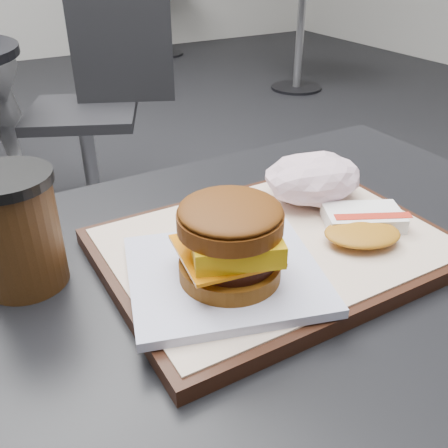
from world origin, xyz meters
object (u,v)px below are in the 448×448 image
(hash_brown, at_px, (363,225))
(crumpled_wrapper, at_px, (313,179))
(coffee_cup, at_px, (16,228))
(serving_tray, at_px, (274,247))
(breakfast_sandwich, at_px, (229,249))
(neighbor_chair, at_px, (98,98))
(customer_table, at_px, (277,374))

(hash_brown, height_order, crumpled_wrapper, crumpled_wrapper)
(crumpled_wrapper, relative_size, coffee_cup, 1.04)
(serving_tray, distance_m, coffee_cup, 0.28)
(breakfast_sandwich, xyz_separation_m, neighbor_chair, (0.35, 1.63, -0.32))
(crumpled_wrapper, xyz_separation_m, coffee_cup, (-0.36, 0.03, 0.02))
(customer_table, distance_m, crumpled_wrapper, 0.26)
(breakfast_sandwich, relative_size, coffee_cup, 1.84)
(serving_tray, bearing_deg, crumpled_wrapper, 30.65)
(coffee_cup, bearing_deg, hash_brown, -19.57)
(breakfast_sandwich, height_order, hash_brown, breakfast_sandwich)
(crumpled_wrapper, relative_size, neighbor_chair, 0.15)
(customer_table, distance_m, neighbor_chair, 1.63)
(serving_tray, bearing_deg, neighbor_chair, 80.66)
(hash_brown, xyz_separation_m, coffee_cup, (-0.35, 0.13, 0.04))
(customer_table, relative_size, neighbor_chair, 0.91)
(breakfast_sandwich, relative_size, neighbor_chair, 0.26)
(hash_brown, distance_m, neighbor_chair, 1.66)
(serving_tray, xyz_separation_m, neighbor_chair, (0.26, 1.59, -0.27))
(customer_table, xyz_separation_m, serving_tray, (-0.01, 0.01, 0.20))
(neighbor_chair, bearing_deg, customer_table, -99.01)
(customer_table, distance_m, hash_brown, 0.24)
(breakfast_sandwich, distance_m, crumpled_wrapper, 0.21)
(customer_table, bearing_deg, breakfast_sandwich, -163.70)
(serving_tray, height_order, neighbor_chair, neighbor_chair)
(breakfast_sandwich, relative_size, crumpled_wrapper, 1.77)
(breakfast_sandwich, bearing_deg, crumpled_wrapper, 28.58)
(customer_table, bearing_deg, neighbor_chair, 80.99)
(coffee_cup, bearing_deg, breakfast_sandwich, -37.34)
(customer_table, distance_m, serving_tray, 0.20)
(crumpled_wrapper, xyz_separation_m, neighbor_chair, (0.16, 1.53, -0.31))
(crumpled_wrapper, bearing_deg, hash_brown, -91.71)
(serving_tray, relative_size, breakfast_sandwich, 1.65)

